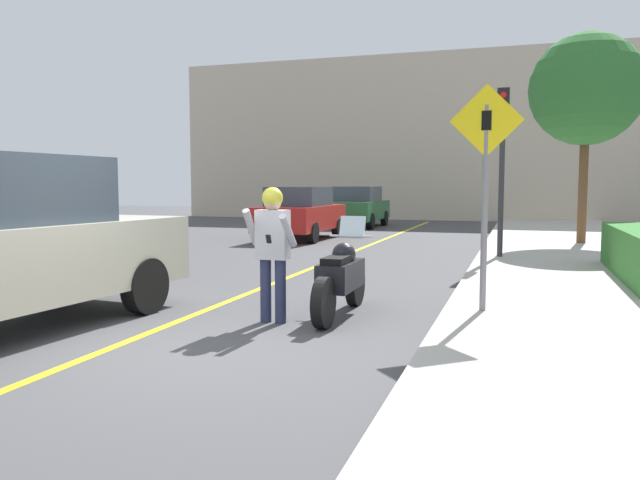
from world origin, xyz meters
name	(u,v)px	position (x,y,z in m)	size (l,w,h in m)	color
ground_plane	(164,351)	(0.00, 0.00, 0.00)	(80.00, 80.00, 0.00)	#424244
sidewalk_curb	(612,303)	(4.80, 4.00, 0.07)	(4.40, 44.00, 0.14)	#ADA89E
road_center_line	(301,272)	(-0.60, 6.00, 0.00)	(0.12, 36.00, 0.01)	yellow
building_backdrop	(447,137)	(0.00, 26.00, 4.11)	(28.00, 1.20, 8.21)	beige
motorcycle	(341,278)	(1.28, 2.27, 0.51)	(0.62, 2.15, 1.30)	black
person_biker	(273,240)	(0.58, 1.61, 1.04)	(0.59, 0.47, 1.71)	#282D4C
crossing_sign	(485,176)	(3.09, 2.52, 1.85)	(0.91, 0.08, 2.85)	slate
traffic_light	(502,140)	(3.11, 8.87, 2.72)	(0.26, 0.30, 3.72)	#2D2D30
street_tree	(586,90)	(5.15, 12.98, 4.31)	(3.03, 3.03, 5.71)	brown
parked_car_red	(301,213)	(-3.17, 13.19, 0.86)	(1.88, 4.20, 1.68)	black
parked_car_green	(358,206)	(-2.88, 19.49, 0.86)	(1.88, 4.20, 1.68)	black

